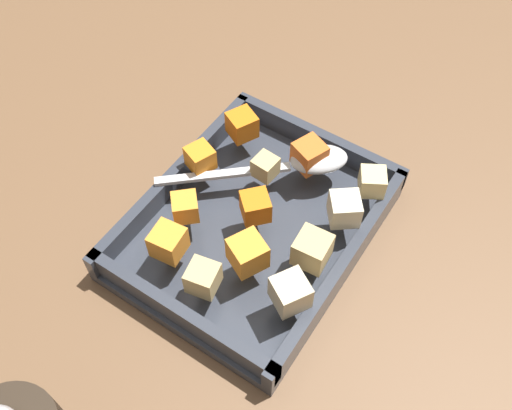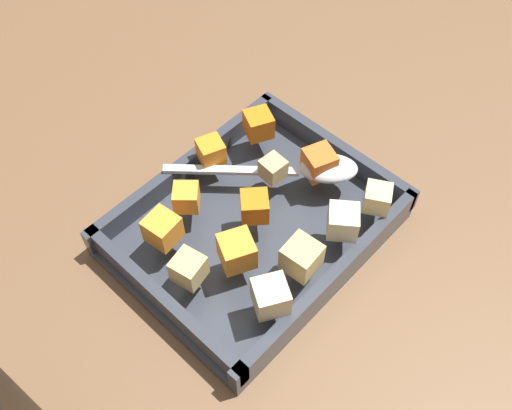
{
  "view_description": "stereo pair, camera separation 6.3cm",
  "coord_description": "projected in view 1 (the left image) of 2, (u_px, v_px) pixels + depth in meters",
  "views": [
    {
      "loc": [
        -0.3,
        -0.21,
        0.57
      ],
      "look_at": [
        0.0,
        -0.01,
        0.05
      ],
      "focal_mm": 41.24,
      "sensor_mm": 36.0,
      "label": 1
    },
    {
      "loc": [
        -0.26,
        -0.26,
        0.57
      ],
      "look_at": [
        0.0,
        -0.01,
        0.05
      ],
      "focal_mm": 41.24,
      "sensor_mm": 36.0,
      "label": 2
    }
  ],
  "objects": [
    {
      "name": "carrot_chunk_mid_left",
      "position": [
        258.0,
        203.0,
        0.62
      ],
      "size": [
        0.04,
        0.04,
        0.03
      ],
      "primitive_type": "cube",
      "rotation": [
        0.0,
        0.0,
        5.54
      ],
      "color": "orange",
      "rests_on": "baking_dish"
    },
    {
      "name": "carrot_chunk_heap_side",
      "position": [
        168.0,
        242.0,
        0.59
      ],
      "size": [
        0.03,
        0.03,
        0.03
      ],
      "primitive_type": "cube",
      "rotation": [
        0.0,
        0.0,
        4.83
      ],
      "color": "orange",
      "rests_on": "baking_dish"
    },
    {
      "name": "potato_chunk_mid_right",
      "position": [
        344.0,
        209.0,
        0.62
      ],
      "size": [
        0.04,
        0.04,
        0.03
      ],
      "primitive_type": "cube",
      "rotation": [
        0.0,
        0.0,
        2.23
      ],
      "color": "beige",
      "rests_on": "baking_dish"
    },
    {
      "name": "potato_chunk_corner_nw",
      "position": [
        203.0,
        278.0,
        0.57
      ],
      "size": [
        0.03,
        0.03,
        0.03
      ],
      "primitive_type": "cube",
      "rotation": [
        0.0,
        0.0,
        4.91
      ],
      "color": "tan",
      "rests_on": "baking_dish"
    },
    {
      "name": "carrot_chunk_near_right",
      "position": [
        248.0,
        253.0,
        0.59
      ],
      "size": [
        0.04,
        0.04,
        0.03
      ],
      "primitive_type": "cube",
      "rotation": [
        0.0,
        0.0,
        4.25
      ],
      "color": "orange",
      "rests_on": "baking_dish"
    },
    {
      "name": "potato_chunk_center",
      "position": [
        290.0,
        293.0,
        0.56
      ],
      "size": [
        0.04,
        0.04,
        0.03
      ],
      "primitive_type": "cube",
      "rotation": [
        0.0,
        0.0,
        2.6
      ],
      "color": "beige",
      "rests_on": "baking_dish"
    },
    {
      "name": "potato_chunk_front_center",
      "position": [
        372.0,
        182.0,
        0.64
      ],
      "size": [
        0.04,
        0.04,
        0.03
      ],
      "primitive_type": "cube",
      "rotation": [
        0.0,
        0.0,
        2.09
      ],
      "color": "#E0CC89",
      "rests_on": "baking_dish"
    },
    {
      "name": "carrot_chunk_near_spoon",
      "position": [
        200.0,
        158.0,
        0.66
      ],
      "size": [
        0.04,
        0.04,
        0.03
      ],
      "primitive_type": "cube",
      "rotation": [
        0.0,
        0.0,
        4.34
      ],
      "color": "orange",
      "rests_on": "baking_dish"
    },
    {
      "name": "carrot_chunk_corner_ne",
      "position": [
        185.0,
        207.0,
        0.62
      ],
      "size": [
        0.04,
        0.04,
        0.03
      ],
      "primitive_type": "cube",
      "rotation": [
        0.0,
        0.0,
        5.46
      ],
      "color": "orange",
      "rests_on": "baking_dish"
    },
    {
      "name": "potato_chunk_rim_edge",
      "position": [
        265.0,
        167.0,
        0.66
      ],
      "size": [
        0.03,
        0.03,
        0.02
      ],
      "primitive_type": "cube",
      "rotation": [
        0.0,
        0.0,
        1.49
      ],
      "color": "tan",
      "rests_on": "baking_dish"
    },
    {
      "name": "ground_plane",
      "position": [
        244.0,
        230.0,
        0.67
      ],
      "size": [
        4.0,
        4.0,
        0.0
      ],
      "primitive_type": "plane",
      "color": "brown"
    },
    {
      "name": "serving_spoon",
      "position": [
        307.0,
        161.0,
        0.66
      ],
      "size": [
        0.16,
        0.18,
        0.02
      ],
      "rotation": [
        0.0,
        0.0,
        2.3
      ],
      "color": "silver",
      "rests_on": "baking_dish"
    },
    {
      "name": "baking_dish",
      "position": [
        256.0,
        226.0,
        0.66
      ],
      "size": [
        0.29,
        0.23,
        0.04
      ],
      "color": "#333842",
      "rests_on": "ground_plane"
    },
    {
      "name": "carrot_chunk_under_handle",
      "position": [
        242.0,
        125.0,
        0.69
      ],
      "size": [
        0.04,
        0.04,
        0.03
      ],
      "primitive_type": "cube",
      "rotation": [
        0.0,
        0.0,
        1.11
      ],
      "color": "orange",
      "rests_on": "baking_dish"
    },
    {
      "name": "carrot_chunk_near_left",
      "position": [
        309.0,
        155.0,
        0.66
      ],
      "size": [
        0.04,
        0.04,
        0.03
      ],
      "primitive_type": "cube",
      "rotation": [
        0.0,
        0.0,
        5.91
      ],
      "color": "orange",
      "rests_on": "baking_dish"
    },
    {
      "name": "potato_chunk_corner_sw",
      "position": [
        312.0,
        250.0,
        0.59
      ],
      "size": [
        0.04,
        0.04,
        0.03
      ],
      "primitive_type": "cube",
      "rotation": [
        0.0,
        0.0,
        1.65
      ],
      "color": "tan",
      "rests_on": "baking_dish"
    }
  ]
}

